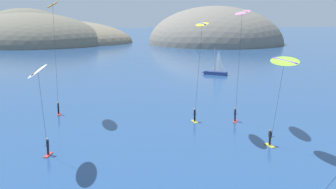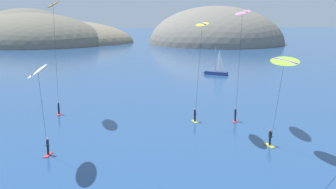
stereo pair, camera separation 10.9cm
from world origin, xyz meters
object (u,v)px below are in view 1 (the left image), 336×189
(kitesurfer_orange, at_px, (53,13))
(kitesurfer_pink, at_px, (242,20))
(kitesurfer_lime, at_px, (283,67))
(kitesurfer_white, at_px, (39,77))
(kitesurfer_yellow, at_px, (201,34))
(sailboat_near, at_px, (214,72))

(kitesurfer_orange, relative_size, kitesurfer_pink, 1.07)
(kitesurfer_lime, xyz_separation_m, kitesurfer_white, (-21.74, -1.52, -0.31))
(kitesurfer_white, bearing_deg, kitesurfer_orange, 94.61)
(kitesurfer_yellow, bearing_deg, sailboat_near, 76.38)
(kitesurfer_yellow, height_order, kitesurfer_pink, kitesurfer_pink)
(kitesurfer_white, distance_m, kitesurfer_pink, 23.19)
(sailboat_near, distance_m, kitesurfer_pink, 41.43)
(sailboat_near, distance_m, kitesurfer_white, 56.58)
(kitesurfer_lime, bearing_deg, sailboat_near, 85.76)
(sailboat_near, relative_size, kitesurfer_lime, 0.62)
(kitesurfer_yellow, xyz_separation_m, kitesurfer_white, (-15.25, -8.41, -3.01))
(kitesurfer_white, bearing_deg, kitesurfer_pink, 27.80)
(kitesurfer_lime, bearing_deg, kitesurfer_yellow, 133.30)
(kitesurfer_yellow, relative_size, kitesurfer_white, 1.37)
(kitesurfer_orange, distance_m, kitesurfer_yellow, 18.53)
(kitesurfer_white, bearing_deg, kitesurfer_yellow, 28.88)
(kitesurfer_pink, bearing_deg, sailboat_near, 82.50)
(kitesurfer_orange, xyz_separation_m, kitesurfer_white, (1.32, -16.43, -5.12))
(kitesurfer_lime, relative_size, kitesurfer_white, 1.03)
(kitesurfer_orange, height_order, kitesurfer_yellow, kitesurfer_orange)
(kitesurfer_pink, bearing_deg, kitesurfer_lime, -80.11)
(kitesurfer_orange, relative_size, kitesurfer_white, 1.62)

